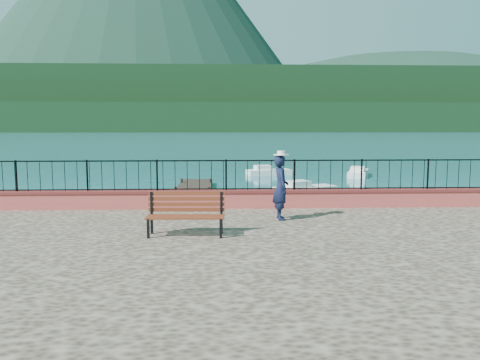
{
  "coord_description": "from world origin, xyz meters",
  "views": [
    {
      "loc": [
        -0.51,
        -11.21,
        3.83
      ],
      "look_at": [
        0.07,
        2.0,
        2.3
      ],
      "focal_mm": 35.0,
      "sensor_mm": 36.0,
      "label": 1
    }
  ],
  "objects": [
    {
      "name": "ground",
      "position": [
        0.0,
        0.0,
        0.0
      ],
      "size": [
        2000.0,
        2000.0,
        0.0
      ],
      "primitive_type": "plane",
      "color": "#19596B",
      "rests_on": "ground"
    },
    {
      "name": "companion_hill",
      "position": [
        220.0,
        560.0,
        0.0
      ],
      "size": [
        448.0,
        384.0,
        180.0
      ],
      "primitive_type": "ellipsoid",
      "color": "#142D23",
      "rests_on": "ground"
    },
    {
      "name": "foothills",
      "position": [
        0.0,
        360.0,
        22.0
      ],
      "size": [
        900.0,
        120.0,
        44.0
      ],
      "primitive_type": "cube",
      "color": "black",
      "rests_on": "ground"
    },
    {
      "name": "person",
      "position": [
        1.21,
        1.75,
        2.11
      ],
      "size": [
        0.49,
        0.7,
        1.82
      ],
      "primitive_type": "imported",
      "rotation": [
        0.0,
        0.0,
        1.65
      ],
      "color": "black",
      "rests_on": "promenade"
    },
    {
      "name": "hat",
      "position": [
        1.21,
        1.75,
        3.08
      ],
      "size": [
        0.44,
        0.44,
        0.12
      ],
      "primitive_type": "cylinder",
      "color": "white",
      "rests_on": "person"
    },
    {
      "name": "parapet",
      "position": [
        0.0,
        3.7,
        1.49
      ],
      "size": [
        28.0,
        0.46,
        0.58
      ],
      "primitive_type": "cube",
      "color": "#B74B42",
      "rests_on": "promenade"
    },
    {
      "name": "dock",
      "position": [
        -2.0,
        12.0,
        0.15
      ],
      "size": [
        2.0,
        16.0,
        0.3
      ],
      "primitive_type": "cube",
      "color": "#2D231C",
      "rests_on": "ground"
    },
    {
      "name": "far_forest",
      "position": [
        0.0,
        300.0,
        9.0
      ],
      "size": [
        900.0,
        60.0,
        18.0
      ],
      "primitive_type": "cube",
      "color": "black",
      "rests_on": "ground"
    },
    {
      "name": "boat_1",
      "position": [
        4.79,
        10.84,
        0.4
      ],
      "size": [
        4.23,
        1.35,
        0.8
      ],
      "primitive_type": "cube",
      "rotation": [
        0.0,
        0.0,
        -0.01
      ],
      "color": "silver",
      "rests_on": "ground"
    },
    {
      "name": "boat_2",
      "position": [
        4.36,
        14.89,
        0.4
      ],
      "size": [
        3.81,
        2.59,
        0.8
      ],
      "primitive_type": "cube",
      "rotation": [
        0.0,
        0.0,
        0.4
      ],
      "color": "silver",
      "rests_on": "ground"
    },
    {
      "name": "railing",
      "position": [
        0.0,
        3.7,
        2.25
      ],
      "size": [
        27.0,
        0.05,
        0.95
      ],
      "primitive_type": "cube",
      "color": "black",
      "rests_on": "parapet"
    },
    {
      "name": "boat_5",
      "position": [
        10.17,
        24.17,
        0.4
      ],
      "size": [
        2.7,
        4.41,
        0.8
      ],
      "primitive_type": "cube",
      "rotation": [
        0.0,
        0.0,
        1.21
      ],
      "color": "silver",
      "rests_on": "ground"
    },
    {
      "name": "boat_4",
      "position": [
        3.37,
        25.27,
        0.4
      ],
      "size": [
        3.65,
        2.07,
        0.8
      ],
      "primitive_type": "cube",
      "rotation": [
        0.0,
        0.0,
        0.24
      ],
      "color": "white",
      "rests_on": "ground"
    },
    {
      "name": "boat_0",
      "position": [
        -5.35,
        10.24,
        0.4
      ],
      "size": [
        3.46,
        2.71,
        0.8
      ],
      "primitive_type": "cube",
      "rotation": [
        0.0,
        0.0,
        0.51
      ],
      "color": "silver",
      "rests_on": "ground"
    },
    {
      "name": "park_bench",
      "position": [
        -1.33,
        -0.1,
        1.51
      ],
      "size": [
        1.89,
        0.68,
        1.04
      ],
      "rotation": [
        0.0,
        0.0,
        -0.04
      ],
      "color": "black",
      "rests_on": "promenade"
    }
  ]
}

